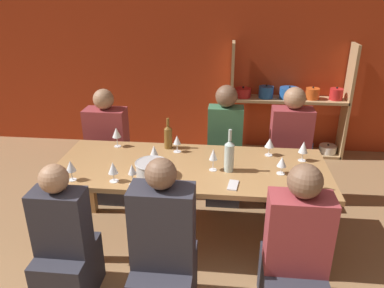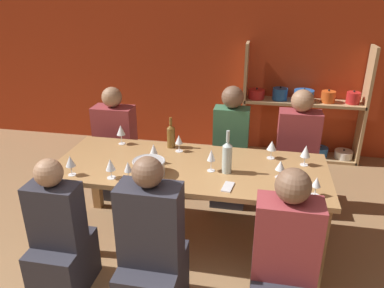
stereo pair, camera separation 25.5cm
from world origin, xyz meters
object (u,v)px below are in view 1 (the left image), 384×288
Objects in this scene: wine_glass_white_a at (270,143)px; person_near_c at (164,262)px; wine_glass_empty_c at (303,147)px; person_far_b at (224,158)px; person_near_a at (66,251)px; shelf_unit at (290,113)px; wine_glass_empty_b at (320,177)px; wine_bottle_dark at (229,155)px; dining_table at (191,175)px; wine_glass_red_d at (213,155)px; mixing_bowl at (152,169)px; wine_glass_empty_a at (282,162)px; wine_glass_red_b at (71,167)px; wine_bottle_green at (168,136)px; cell_phone at (233,185)px; wine_glass_white_b at (113,168)px; wine_glass_red_a at (177,141)px; wine_glass_white_d at (116,133)px; person_far_c at (109,158)px; person_far_a at (288,161)px; wine_glass_white_c at (154,151)px; person_near_b at (294,265)px; wine_glass_red_c at (132,170)px.

person_near_c is at bearing -124.43° from wine_glass_white_a.
wine_glass_empty_c is 1.49m from person_near_c.
wine_glass_white_a is at bearing 127.82° from person_far_b.
shelf_unit is at bearing 55.45° from person_near_a.
wine_glass_white_a reaches higher than wine_glass_empty_b.
wine_glass_empty_c is (0.61, 0.25, -0.01)m from wine_bottle_dark.
dining_table is 12.10× the size of wine_glass_red_d.
mixing_bowl is 1.80× the size of wine_glass_empty_a.
wine_glass_red_b is at bearing -158.69° from dining_table.
wine_glass_empty_a is 0.12× the size of person_near_c.
wine_glass_empty_b is at bearing 26.24° from person_near_c.
person_near_a is at bearing -117.98° from wine_bottle_green.
wine_glass_empty_c reaches higher than cell_phone.
wine_glass_white_a is at bearing 34.33° from person_near_a.
wine_glass_red_b is at bearing -168.06° from mixing_bowl.
wine_glass_white_b reaches higher than cell_phone.
wine_glass_red_b reaches higher than wine_glass_white_b.
wine_glass_red_d is (0.43, -0.40, 0.02)m from wine_bottle_green.
wine_glass_empty_a is (1.00, 0.14, 0.04)m from mixing_bowl.
person_near_c is at bearing -112.49° from shelf_unit.
person_far_b is at bearing -123.29° from shelf_unit.
wine_glass_white_b reaches higher than wine_glass_red_a.
wine_glass_white_d is at bearing 156.74° from wine_glass_red_d.
person_far_c reaches higher than cell_phone.
person_near_c reaches higher than person_near_a.
wine_glass_red_d is (1.05, 0.28, 0.02)m from wine_glass_red_b.
wine_glass_red_d is 1.20m from person_far_a.
cell_phone is at bearing -118.21° from wine_glass_white_a.
person_far_b is (0.08, 0.83, -0.41)m from wine_glass_red_d.
wine_glass_empty_a and wine_glass_empty_b have the same top height.
person_far_c reaches higher than wine_glass_red_b.
wine_glass_empty_c is at bearing -94.95° from shelf_unit.
person_far_c is (-0.08, 1.07, -0.43)m from wine_glass_red_b.
wine_glass_white_a is 0.90× the size of wine_glass_empty_c.
person_far_c is (-0.65, 0.74, -0.44)m from wine_glass_white_c.
person_far_a is 1.03× the size of person_near_c.
shelf_unit is at bearing 55.71° from wine_glass_white_c.
wine_bottle_dark is 0.33× the size of person_near_a.
wine_bottle_dark reaches higher than person_near_a.
wine_glass_empty_c is 2.00m from person_far_c.
wine_glass_white_d is at bearing 175.30° from wine_glass_empty_c.
wine_glass_empty_a is 0.45m from cell_phone.
person_near_a is at bearing -124.55° from shelf_unit.
person_far_a is at bearing 21.46° from wine_bottle_green.
person_far_b is at bearing 94.31° from cell_phone.
cell_phone is at bearing 133.11° from person_near_b.
person_far_b reaches higher than person_far_c.
wine_glass_red_b is at bearing -170.36° from wine_glass_empty_a.
wine_glass_white_c is 1.04m from person_far_b.
person_near_b is (1.15, -0.38, -0.44)m from wine_glass_red_c.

